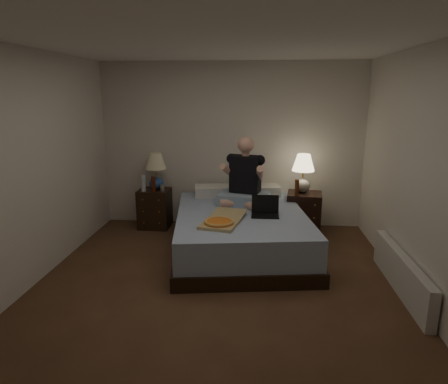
# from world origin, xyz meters

# --- Properties ---
(floor) EXTENTS (4.00, 4.50, 0.00)m
(floor) POSITION_xyz_m (0.00, 0.00, 0.00)
(floor) COLOR brown
(floor) RESTS_ON ground
(ceiling) EXTENTS (4.00, 4.50, 0.00)m
(ceiling) POSITION_xyz_m (0.00, 0.00, 2.50)
(ceiling) COLOR white
(ceiling) RESTS_ON ground
(wall_back) EXTENTS (4.00, 0.00, 2.50)m
(wall_back) POSITION_xyz_m (0.00, 2.25, 1.25)
(wall_back) COLOR silver
(wall_back) RESTS_ON ground
(wall_front) EXTENTS (4.00, 0.00, 2.50)m
(wall_front) POSITION_xyz_m (0.00, -2.25, 1.25)
(wall_front) COLOR silver
(wall_front) RESTS_ON ground
(wall_left) EXTENTS (0.00, 4.50, 2.50)m
(wall_left) POSITION_xyz_m (-2.00, 0.00, 1.25)
(wall_left) COLOR silver
(wall_left) RESTS_ON ground
(wall_right) EXTENTS (0.00, 4.50, 2.50)m
(wall_right) POSITION_xyz_m (2.00, 0.00, 1.25)
(wall_right) COLOR silver
(wall_right) RESTS_ON ground
(bed) EXTENTS (1.91, 2.37, 0.54)m
(bed) POSITION_xyz_m (0.20, 1.08, 0.27)
(bed) COLOR #5575AA
(bed) RESTS_ON floor
(nightstand_left) EXTENTS (0.47, 0.43, 0.60)m
(nightstand_left) POSITION_xyz_m (-1.17, 1.96, 0.30)
(nightstand_left) COLOR black
(nightstand_left) RESTS_ON floor
(nightstand_right) EXTENTS (0.53, 0.49, 0.63)m
(nightstand_right) POSITION_xyz_m (1.10, 1.82, 0.31)
(nightstand_right) COLOR black
(nightstand_right) RESTS_ON floor
(lamp_left) EXTENTS (0.34, 0.34, 0.56)m
(lamp_left) POSITION_xyz_m (-1.13, 1.98, 0.88)
(lamp_left) COLOR #284F94
(lamp_left) RESTS_ON nightstand_left
(lamp_right) EXTENTS (0.40, 0.40, 0.56)m
(lamp_right) POSITION_xyz_m (1.06, 1.86, 0.91)
(lamp_right) COLOR gray
(lamp_right) RESTS_ON nightstand_right
(water_bottle) EXTENTS (0.07, 0.07, 0.25)m
(water_bottle) POSITION_xyz_m (-1.29, 1.84, 0.73)
(water_bottle) COLOR silver
(water_bottle) RESTS_ON nightstand_left
(soda_can) EXTENTS (0.07, 0.07, 0.10)m
(soda_can) POSITION_xyz_m (-1.01, 1.87, 0.65)
(soda_can) COLOR #AAAAA5
(soda_can) RESTS_ON nightstand_left
(beer_bottle_left) EXTENTS (0.06, 0.06, 0.23)m
(beer_bottle_left) POSITION_xyz_m (-1.14, 1.84, 0.72)
(beer_bottle_left) COLOR #4E190B
(beer_bottle_left) RESTS_ON nightstand_left
(beer_bottle_right) EXTENTS (0.06, 0.06, 0.23)m
(beer_bottle_right) POSITION_xyz_m (0.96, 1.67, 0.74)
(beer_bottle_right) COLOR #4F230B
(beer_bottle_right) RESTS_ON nightstand_right
(person) EXTENTS (0.77, 0.67, 0.93)m
(person) POSITION_xyz_m (0.23, 1.45, 1.01)
(person) COLOR black
(person) RESTS_ON bed
(laptop) EXTENTS (0.34, 0.28, 0.24)m
(laptop) POSITION_xyz_m (0.51, 0.93, 0.66)
(laptop) COLOR black
(laptop) RESTS_ON bed
(pizza_box) EXTENTS (0.55, 0.83, 0.08)m
(pizza_box) POSITION_xyz_m (-0.02, 0.50, 0.58)
(pizza_box) COLOR tan
(pizza_box) RESTS_ON bed
(radiator) EXTENTS (0.10, 1.60, 0.40)m
(radiator) POSITION_xyz_m (1.93, 0.14, 0.20)
(radiator) COLOR silver
(radiator) RESTS_ON floor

